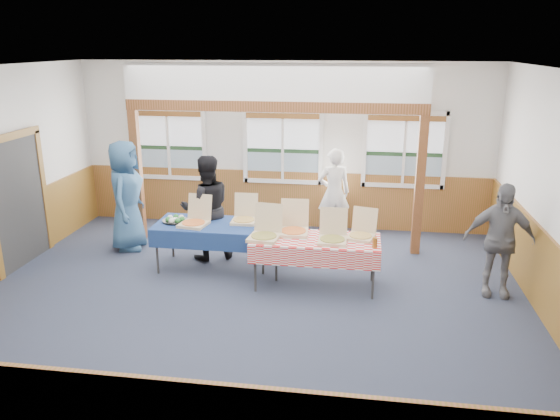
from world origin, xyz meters
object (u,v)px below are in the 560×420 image
object	(u,v)px
woman_black	(206,208)
table_left	(221,227)
woman_white	(334,193)
person_grey	(499,240)
man_blue	(126,196)
table_right	(316,242)

from	to	relation	value
woman_black	table_left	bearing A→B (deg)	103.95
table_left	woman_black	world-z (taller)	woman_black
woman_black	woman_white	bearing A→B (deg)	-170.77
woman_black	person_grey	bearing A→B (deg)	144.53
man_blue	person_grey	distance (m)	6.10
table_right	person_grey	distance (m)	2.61
table_right	table_left	bearing A→B (deg)	155.09
table_left	man_blue	world-z (taller)	man_blue
woman_black	table_right	bearing A→B (deg)	129.41
man_blue	table_left	bearing A→B (deg)	-115.19
table_right	person_grey	bearing A→B (deg)	-5.90
table_right	woman_white	world-z (taller)	woman_white
woman_white	table_left	bearing A→B (deg)	32.23
person_grey	woman_white	bearing A→B (deg)	142.64
table_right	woman_black	bearing A→B (deg)	146.87
man_blue	table_right	bearing A→B (deg)	-113.81
woman_black	man_blue	size ratio (longest dim) A/B	0.92
woman_black	person_grey	xyz separation A→B (m)	(4.50, -0.76, -0.05)
table_right	woman_white	xyz separation A→B (m)	(0.14, 2.31, 0.14)
person_grey	table_right	bearing A→B (deg)	-173.11
man_blue	person_grey	bearing A→B (deg)	-105.13
table_right	person_grey	size ratio (longest dim) A/B	1.19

